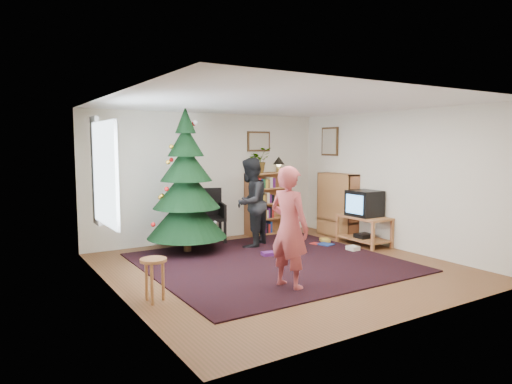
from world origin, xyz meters
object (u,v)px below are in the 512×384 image
christmas_tree (187,193)px  table_lamp (279,162)px  potted_plant (259,160)px  bookshelf_right (338,204)px  armchair (207,213)px  tv_stand (364,228)px  stool (154,268)px  crt_tv (364,203)px  bookshelf_back (267,203)px  person_by_chair (250,203)px  picture_back (259,141)px  person_standing (289,228)px  picture_right (330,141)px

christmas_tree → table_lamp: size_ratio=7.61×
potted_plant → bookshelf_right: bearing=-38.7°
armchair → table_lamp: bearing=17.7°
tv_stand → stool: size_ratio=1.86×
crt_tv → armchair: size_ratio=0.53×
crt_tv → bookshelf_back: bearing=116.6°
table_lamp → person_by_chair: bearing=-144.7°
bookshelf_back → stool: size_ratio=2.44×
stool → person_by_chair: size_ratio=0.32×
stool → picture_back: bearing=41.4°
armchair → person_by_chair: bearing=-44.2°
bookshelf_right → person_by_chair: (-2.01, 0.13, 0.16)m
christmas_tree → crt_tv: 3.30m
bookshelf_back → tv_stand: (0.95, -1.89, -0.33)m
crt_tv → table_lamp: 2.12m
tv_stand → christmas_tree: bearing=158.3°
person_by_chair → picture_back: bearing=-163.2°
christmas_tree → tv_stand: 3.37m
christmas_tree → table_lamp: bearing=15.5°
stool → person_standing: person_standing is taller
armchair → table_lamp: size_ratio=3.11×
stool → person_standing: (1.70, -0.42, 0.40)m
bookshelf_back → bookshelf_right: (1.07, -1.01, 0.00)m
bookshelf_back → crt_tv: 2.11m
person_by_chair → potted_plant: potted_plant is taller
picture_right → stool: bearing=-154.5°
bookshelf_right → armchair: 2.67m
picture_right → bookshelf_back: picture_right is taller
picture_right → table_lamp: picture_right is taller
bookshelf_right → table_lamp: bearing=37.1°
person_standing → crt_tv: bearing=-79.0°
bookshelf_right → person_standing: (-2.84, -2.23, 0.14)m
bookshelf_back → crt_tv: bookshelf_back is taller
christmas_tree → person_standing: christmas_tree is taller
bookshelf_right → tv_stand: 0.94m
picture_back → bookshelf_back: size_ratio=0.42×
person_standing → table_lamp: size_ratio=4.86×
picture_back → bookshelf_right: size_ratio=0.42×
picture_back → bookshelf_right: picture_back is taller
person_by_chair → table_lamp: (1.24, 0.88, 0.70)m
picture_right → crt_tv: picture_right is taller
tv_stand → person_by_chair: (-1.89, 1.01, 0.49)m
armchair → table_lamp: table_lamp is taller
stool → potted_plant: (3.27, 2.82, 1.15)m
picture_back → armchair: size_ratio=0.53×
table_lamp → christmas_tree: bearing=-164.5°
christmas_tree → bookshelf_right: size_ratio=1.95×
person_standing → potted_plant: (1.57, 3.24, 0.75)m
picture_back → christmas_tree: size_ratio=0.22×
bookshelf_right → crt_tv: bearing=172.0°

